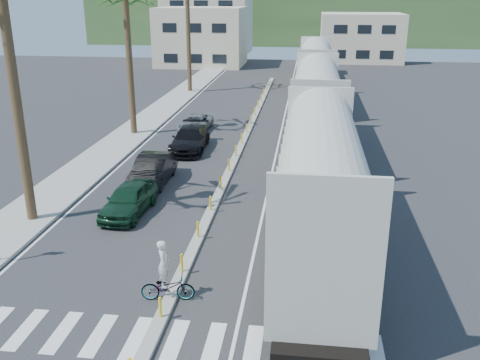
% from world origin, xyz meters
% --- Properties ---
extents(ground, '(140.00, 140.00, 0.00)m').
position_xyz_m(ground, '(0.00, 0.00, 0.00)').
color(ground, '#28282B').
rests_on(ground, ground).
extents(sidewalk, '(3.00, 90.00, 0.15)m').
position_xyz_m(sidewalk, '(-8.50, 25.00, 0.07)').
color(sidewalk, gray).
rests_on(sidewalk, ground).
extents(rails, '(1.56, 100.00, 0.06)m').
position_xyz_m(rails, '(5.00, 28.00, 0.03)').
color(rails, black).
rests_on(rails, ground).
extents(median, '(0.45, 60.00, 0.85)m').
position_xyz_m(median, '(0.00, 19.96, 0.09)').
color(median, gray).
rests_on(median, ground).
extents(crosswalk, '(14.00, 2.20, 0.01)m').
position_xyz_m(crosswalk, '(0.00, -2.00, 0.01)').
color(crosswalk, silver).
rests_on(crosswalk, ground).
extents(lane_markings, '(9.42, 90.00, 0.01)m').
position_xyz_m(lane_markings, '(-2.15, 25.00, 0.00)').
color(lane_markings, silver).
rests_on(lane_markings, ground).
extents(freight_train, '(3.00, 60.94, 5.85)m').
position_xyz_m(freight_train, '(5.00, 24.16, 2.91)').
color(freight_train, beige).
rests_on(freight_train, ground).
extents(buildings, '(38.00, 27.00, 10.00)m').
position_xyz_m(buildings, '(-6.41, 71.66, 4.36)').
color(buildings, beige).
rests_on(buildings, ground).
extents(hillside, '(80.00, 20.00, 12.00)m').
position_xyz_m(hillside, '(0.00, 100.00, 6.00)').
color(hillside, '#385628').
rests_on(hillside, ground).
extents(car_lead, '(2.22, 4.50, 1.47)m').
position_xyz_m(car_lead, '(-3.83, 7.41, 0.73)').
color(car_lead, '#11331F').
rests_on(car_lead, ground).
extents(car_second, '(1.76, 4.84, 1.59)m').
position_xyz_m(car_second, '(-3.89, 11.73, 0.79)').
color(car_second, black).
rests_on(car_second, ground).
extents(car_third, '(2.58, 5.48, 1.54)m').
position_xyz_m(car_third, '(-3.28, 18.44, 0.77)').
color(car_third, black).
rests_on(car_third, ground).
extents(car_rear, '(2.64, 4.56, 1.18)m').
position_xyz_m(car_rear, '(-4.01, 23.67, 0.59)').
color(car_rear, '#9A9C9F').
rests_on(car_rear, ground).
extents(cyclist, '(1.10, 2.00, 2.23)m').
position_xyz_m(cyclist, '(-0.10, 0.26, 0.71)').
color(cyclist, '#9EA0A5').
rests_on(cyclist, ground).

